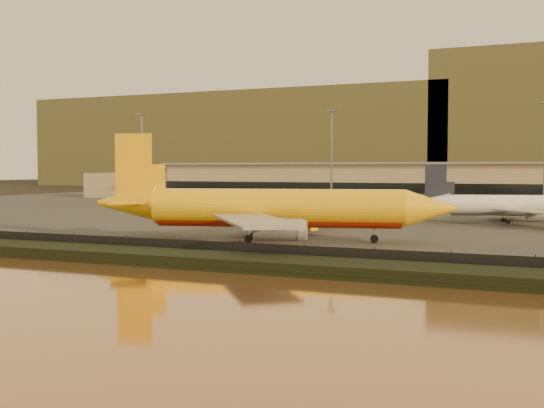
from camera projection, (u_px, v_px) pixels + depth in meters
The scene contains 11 objects.
ground at pixel (217, 247), 94.89m from camera, with size 900.00×900.00×0.00m, color black.
embankment at pixel (148, 257), 79.28m from camera, with size 320.00×7.00×1.40m, color black.
tarmac at pixel (385, 209), 181.89m from camera, with size 320.00×220.00×0.20m, color #2D2D2D.
perimeter_fence at pixel (166, 248), 82.92m from camera, with size 300.00×0.05×2.20m, color black.
terminal_building at pixel (364, 183), 215.33m from camera, with size 202.00×25.00×12.60m.
apron_light_masts at pixel (428, 148), 156.78m from camera, with size 152.20×12.20×25.40m.
distant_hills at pixel (451, 135), 412.89m from camera, with size 470.00×160.00×70.00m.
dhl_cargo_jet at pixel (271, 209), 100.59m from camera, with size 53.15×50.96×16.07m.
white_narrowbody_jet at pixel (517, 206), 133.67m from camera, with size 39.07×37.12×11.51m.
gse_vehicle_yellow at pixel (305, 224), 119.30m from camera, with size 4.46×2.01×2.01m, color #EAB10C.
gse_vehicle_white at pixel (224, 220), 130.38m from camera, with size 4.18×1.88×1.88m, color white.
Camera 1 is at (44.74, -83.54, 10.98)m, focal length 45.00 mm.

